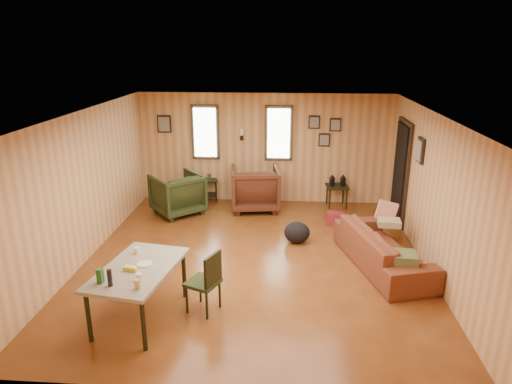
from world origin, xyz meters
TOP-DOWN VIEW (x-y plane):
  - room at (0.17, 0.27)m, footprint 5.54×6.04m
  - sofa at (2.05, -0.06)m, footprint 1.17×2.21m
  - recliner_brown at (-0.17, 2.43)m, footprint 1.10×1.05m
  - recliner_green at (-1.76, 2.05)m, footprint 1.25×1.24m
  - end_table at (-1.32, 2.91)m, footprint 0.60×0.58m
  - side_table at (1.59, 2.74)m, footprint 0.49×0.49m
  - cooler at (1.47, 1.68)m, footprint 0.36×0.28m
  - backpack at (0.71, 0.74)m, footprint 0.47×0.36m
  - sofa_pillows at (2.22, 0.02)m, footprint 0.55×1.92m
  - dining_table at (-1.34, -1.75)m, footprint 1.06×1.52m
  - dining_chair at (-0.50, -1.55)m, footprint 0.51×0.51m

SIDE VIEW (x-z plane):
  - cooler at x=1.47m, z-range 0.00..0.24m
  - backpack at x=0.71m, z-range 0.00..0.40m
  - end_table at x=-1.32m, z-range 0.04..0.66m
  - sofa at x=2.05m, z-range 0.00..0.83m
  - recliner_green at x=-1.76m, z-range 0.00..0.94m
  - dining_chair at x=-0.50m, z-range 0.05..0.91m
  - side_table at x=1.59m, z-range 0.13..0.85m
  - recliner_brown at x=-0.17m, z-range 0.00..1.02m
  - sofa_pillows at x=2.22m, z-range 0.31..0.71m
  - dining_table at x=-1.34m, z-range 0.19..1.11m
  - room at x=0.17m, z-range -0.02..2.43m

